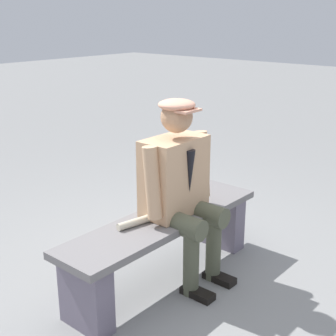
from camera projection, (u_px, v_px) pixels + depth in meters
The scene contains 4 objects.
ground_plane at pixel (164, 279), 3.49m from camera, with size 30.00×30.00×0.00m, color gray.
bench at pixel (164, 238), 3.39m from camera, with size 1.71×0.43×0.49m.
seated_man at pixel (180, 183), 3.31m from camera, with size 0.65×0.58×1.31m.
rolled_magazine at pixel (135, 222), 3.19m from camera, with size 0.05×0.05×0.26m, color beige.
Camera 1 is at (2.31, 2.02, 1.85)m, focal length 51.16 mm.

